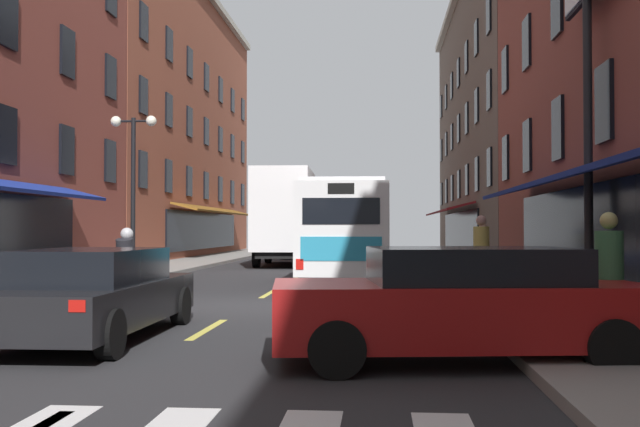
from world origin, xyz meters
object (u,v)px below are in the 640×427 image
(sedan_mid, at_px, (302,245))
(street_lamp_twin, at_px, (133,188))
(motorcycle_rider, at_px, (127,274))
(pedestrian_mid, at_px, (481,253))
(box_truck, at_px, (286,218))
(pedestrian_far, at_px, (609,276))
(transit_bus, at_px, (348,230))
(sedan_near, at_px, (93,293))
(billboard_sign, at_px, (587,12))
(bicycle_mid, at_px, (34,279))
(sedan_far, at_px, (461,303))
(pedestrian_near, at_px, (483,249))
(bicycle_near, at_px, (106,269))

(sedan_mid, xyz_separation_m, street_lamp_twin, (-3.11, -19.09, 2.16))
(motorcycle_rider, distance_m, pedestrian_mid, 7.86)
(box_truck, height_order, sedan_mid, box_truck)
(box_truck, xyz_separation_m, street_lamp_twin, (-3.30, -10.69, 0.76))
(box_truck, xyz_separation_m, pedestrian_far, (7.13, -22.35, -1.10))
(transit_bus, distance_m, pedestrian_far, 15.80)
(sedan_near, bearing_deg, transit_bus, 77.83)
(billboard_sign, relative_size, bicycle_mid, 4.57)
(box_truck, bearing_deg, sedan_far, -77.48)
(pedestrian_near, distance_m, street_lamp_twin, 10.67)
(sedan_mid, height_order, pedestrian_far, pedestrian_far)
(billboard_sign, bearing_deg, bicycle_mid, 177.12)
(box_truck, relative_size, pedestrian_near, 4.30)
(billboard_sign, distance_m, box_truck, 19.30)
(transit_bus, height_order, motorcycle_rider, transit_bus)
(motorcycle_rider, xyz_separation_m, bicycle_near, (-2.43, 5.15, -0.21))
(box_truck, bearing_deg, bicycle_near, -105.83)
(transit_bus, height_order, street_lamp_twin, street_lamp_twin)
(bicycle_near, distance_m, pedestrian_mid, 10.42)
(bicycle_mid, height_order, pedestrian_far, pedestrian_far)
(sedan_far, bearing_deg, bicycle_near, 128.70)
(sedan_near, bearing_deg, bicycle_mid, 123.44)
(box_truck, relative_size, pedestrian_mid, 4.05)
(billboard_sign, xyz_separation_m, bicycle_mid, (-12.04, 0.61, -5.60))
(billboard_sign, distance_m, sedan_far, 8.84)
(sedan_mid, bearing_deg, bicycle_mid, -97.93)
(bicycle_near, bearing_deg, bicycle_mid, -91.81)
(box_truck, height_order, sedan_near, box_truck)
(pedestrian_near, xyz_separation_m, pedestrian_mid, (-0.73, -4.90, 0.03))
(billboard_sign, height_order, motorcycle_rider, billboard_sign)
(sedan_near, height_order, motorcycle_rider, motorcycle_rider)
(sedan_far, height_order, pedestrian_far, pedestrian_far)
(sedan_near, xyz_separation_m, sedan_mid, (-0.11, 30.06, 0.04))
(street_lamp_twin, bearing_deg, pedestrian_far, -48.19)
(motorcycle_rider, distance_m, bicycle_mid, 2.83)
(pedestrian_mid, bearing_deg, billboard_sign, 55.48)
(transit_bus, bearing_deg, pedestrian_far, -75.11)
(billboard_sign, relative_size, pedestrian_mid, 4.29)
(sedan_mid, relative_size, pedestrian_near, 2.58)
(pedestrian_near, bearing_deg, pedestrian_far, -85.74)
(sedan_near, relative_size, pedestrian_far, 2.80)
(billboard_sign, height_order, street_lamp_twin, billboard_sign)
(box_truck, xyz_separation_m, sedan_far, (5.13, -23.10, -1.40))
(bicycle_mid, xyz_separation_m, pedestrian_mid, (10.10, 1.01, 0.57))
(sedan_near, bearing_deg, pedestrian_mid, 44.27)
(pedestrian_near, bearing_deg, bicycle_near, -165.02)
(sedan_far, height_order, pedestrian_near, pedestrian_near)
(sedan_mid, relative_size, street_lamp_twin, 0.89)
(motorcycle_rider, bearing_deg, bicycle_near, 115.31)
(street_lamp_twin, bearing_deg, billboard_sign, -27.91)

